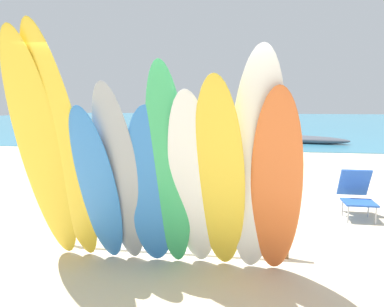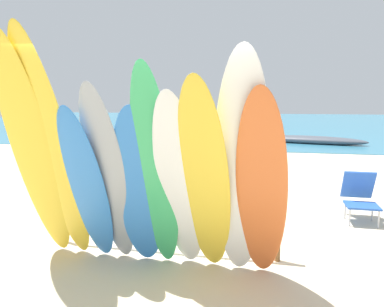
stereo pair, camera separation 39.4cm
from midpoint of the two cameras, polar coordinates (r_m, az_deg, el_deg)
The scene contains 17 objects.
ground at distance 18.55m, azimuth 5.03°, elevation 2.24°, with size 60.00×60.00×0.00m, color beige.
ocean_water at distance 34.19m, azimuth 6.69°, elevation 5.01°, with size 60.00×40.00×0.02m, color teal.
surfboard_rack at distance 4.75m, azimuth -5.59°, elevation -8.42°, with size 3.03×0.07×0.76m.
surfboard_yellow_0 at distance 4.42m, azimuth -24.66°, elevation -0.52°, with size 0.51×0.08×2.86m, color yellow.
surfboard_yellow_1 at distance 4.31m, azimuth -21.95°, elevation -0.17°, with size 0.51×0.07×2.90m, color yellow.
surfboard_blue_2 at distance 4.33m, azimuth -17.16°, elevation -5.34°, with size 0.49×0.08×2.04m, color #337AD1.
surfboard_grey_3 at distance 4.21m, azimuth -13.90°, elevation -3.93°, with size 0.48×0.08×2.27m, color #999EA3.
surfboard_blue_4 at distance 4.16m, azimuth -9.07°, elevation -5.65°, with size 0.57×0.06×2.01m, color #337AD1.
surfboard_green_5 at distance 3.98m, azimuth -6.41°, elevation -3.01°, with size 0.46×0.07×2.46m, color #38B266.
surfboard_white_6 at distance 3.97m, azimuth -2.61°, elevation -5.07°, with size 0.53×0.08×2.21m, color white.
surfboard_yellow_7 at distance 3.85m, azimuth 1.46°, elevation -4.44°, with size 0.53×0.08×2.36m, color yellow.
surfboard_white_8 at distance 3.83m, azimuth 7.12°, elevation -2.53°, with size 0.58×0.06×2.58m, color white.
surfboard_orange_9 at distance 3.87m, azimuth 10.22°, elevation -5.30°, with size 0.53×0.07×2.22m, color orange.
beachgoer_strolling at distance 8.09m, azimuth 0.45°, elevation 1.26°, with size 0.57×0.39×1.68m.
beachgoer_photographing at distance 12.85m, azimuth -4.17°, elevation 3.42°, with size 0.54×0.31×1.50m.
beach_chair_red at distance 6.70m, azimuth 22.82°, elevation -5.60°, with size 0.51×0.73×0.80m.
distant_boat at distance 17.45m, azimuth 15.13°, elevation 2.16°, with size 4.87×2.09×0.38m.
Camera 1 is at (0.93, -4.45, 1.96)m, focal length 34.07 mm.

